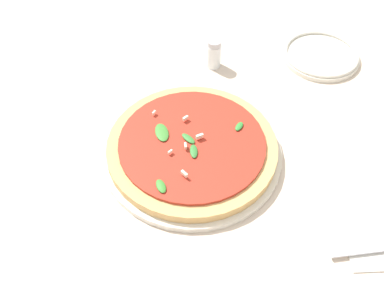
% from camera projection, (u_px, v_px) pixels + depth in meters
% --- Properties ---
extents(ground_plane, '(6.00, 6.00, 0.00)m').
position_uv_depth(ground_plane, '(180.00, 159.00, 0.83)').
color(ground_plane, beige).
extents(pizza_arugula_main, '(0.33, 0.33, 0.05)m').
position_uv_depth(pizza_arugula_main, '(192.00, 149.00, 0.82)').
color(pizza_arugula_main, silver).
rests_on(pizza_arugula_main, ground_plane).
extents(napkin, '(0.12, 0.08, 0.01)m').
position_uv_depth(napkin, '(382.00, 249.00, 0.70)').
color(napkin, silver).
rests_on(napkin, ground_plane).
extents(side_plate_white, '(0.17, 0.17, 0.02)m').
position_uv_depth(side_plate_white, '(321.00, 55.00, 1.01)').
color(side_plate_white, silver).
rests_on(side_plate_white, ground_plane).
extents(shaker_pepper, '(0.03, 0.03, 0.07)m').
position_uv_depth(shaker_pepper, '(214.00, 54.00, 0.98)').
color(shaker_pepper, silver).
rests_on(shaker_pepper, ground_plane).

